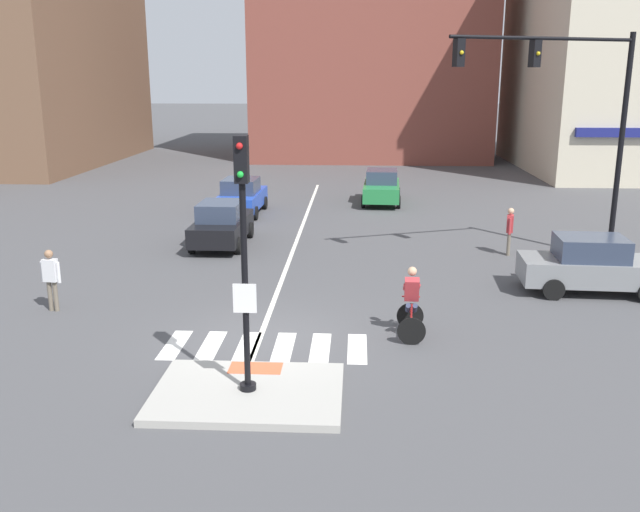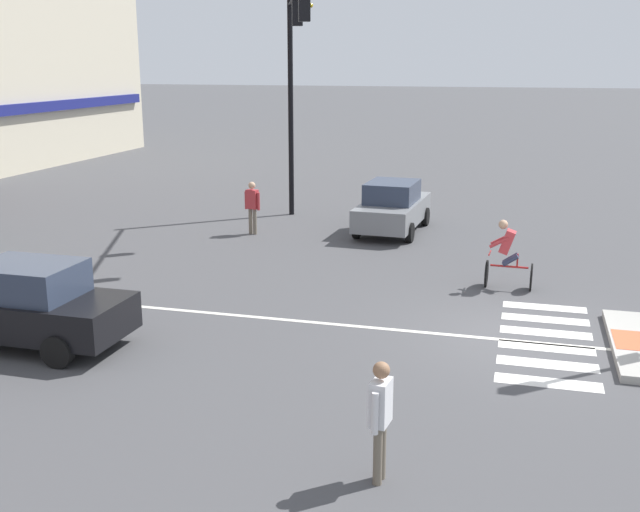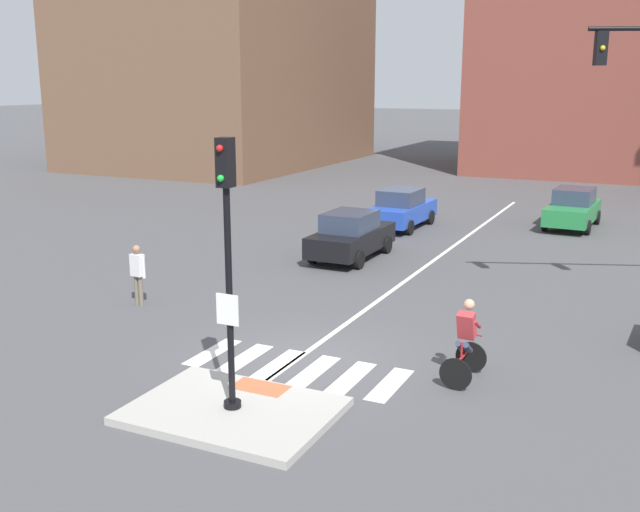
# 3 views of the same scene
# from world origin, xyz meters

# --- Properties ---
(ground_plane) EXTENTS (300.00, 300.00, 0.00)m
(ground_plane) POSITION_xyz_m (0.00, 0.00, 0.00)
(ground_plane) COLOR #474749
(traffic_island) EXTENTS (3.66, 2.69, 0.15)m
(traffic_island) POSITION_xyz_m (0.00, -3.03, 0.07)
(traffic_island) COLOR #A3A099
(traffic_island) RESTS_ON ground
(tactile_pad_front) EXTENTS (1.10, 0.60, 0.01)m
(tactile_pad_front) POSITION_xyz_m (0.00, -2.03, 0.15)
(tactile_pad_front) COLOR #DB5B38
(tactile_pad_front) RESTS_ON traffic_island
(signal_pole) EXTENTS (0.44, 0.38, 4.88)m
(signal_pole) POSITION_xyz_m (0.00, -3.03, 3.08)
(signal_pole) COLOR black
(signal_pole) RESTS_ON traffic_island
(crosswalk_stripe_a) EXTENTS (0.44, 1.80, 0.01)m
(crosswalk_stripe_a) POSITION_xyz_m (-2.12, -0.49, 0.00)
(crosswalk_stripe_a) COLOR silver
(crosswalk_stripe_a) RESTS_ON ground
(crosswalk_stripe_b) EXTENTS (0.44, 1.80, 0.01)m
(crosswalk_stripe_b) POSITION_xyz_m (-1.27, -0.49, 0.00)
(crosswalk_stripe_b) COLOR silver
(crosswalk_stripe_b) RESTS_ON ground
(crosswalk_stripe_c) EXTENTS (0.44, 1.80, 0.01)m
(crosswalk_stripe_c) POSITION_xyz_m (-0.42, -0.49, 0.00)
(crosswalk_stripe_c) COLOR silver
(crosswalk_stripe_c) RESTS_ON ground
(crosswalk_stripe_d) EXTENTS (0.44, 1.80, 0.01)m
(crosswalk_stripe_d) POSITION_xyz_m (0.42, -0.49, 0.00)
(crosswalk_stripe_d) COLOR silver
(crosswalk_stripe_d) RESTS_ON ground
(crosswalk_stripe_e) EXTENTS (0.44, 1.80, 0.01)m
(crosswalk_stripe_e) POSITION_xyz_m (1.27, -0.49, 0.00)
(crosswalk_stripe_e) COLOR silver
(crosswalk_stripe_e) RESTS_ON ground
(crosswalk_stripe_f) EXTENTS (0.44, 1.80, 0.01)m
(crosswalk_stripe_f) POSITION_xyz_m (2.12, -0.49, 0.00)
(crosswalk_stripe_f) COLOR silver
(crosswalk_stripe_f) RESTS_ON ground
(lane_centre_line) EXTENTS (0.14, 28.00, 0.01)m
(lane_centre_line) POSITION_xyz_m (-0.20, 10.00, 0.00)
(lane_centre_line) COLOR silver
(lane_centre_line) RESTS_ON ground
(building_corner_left) EXTENTS (15.84, 21.52, 14.13)m
(building_corner_left) POSITION_xyz_m (-23.48, 33.76, 7.08)
(building_corner_left) COLOR brown
(building_corner_left) RESTS_ON ground
(building_far_block) EXTENTS (17.79, 15.87, 19.51)m
(building_far_block) POSITION_xyz_m (2.97, 40.92, 9.78)
(building_far_block) COLOR brown
(building_far_block) RESTS_ON ground
(car_green_eastbound_distant) EXTENTS (1.99, 4.18, 1.64)m
(car_green_eastbound_distant) POSITION_xyz_m (3.27, 18.29, 0.81)
(car_green_eastbound_distant) COLOR #237A3D
(car_green_eastbound_distant) RESTS_ON ground
(car_blue_westbound_distant) EXTENTS (1.94, 4.15, 1.64)m
(car_blue_westbound_distant) POSITION_xyz_m (-3.14, 15.14, 0.81)
(car_blue_westbound_distant) COLOR #2347B7
(car_blue_westbound_distant) RESTS_ON ground
(car_black_westbound_far) EXTENTS (1.87, 4.12, 1.64)m
(car_black_westbound_far) POSITION_xyz_m (-2.89, 9.20, 0.81)
(car_black_westbound_far) COLOR black
(car_black_westbound_far) RESTS_ON ground
(cyclist) EXTENTS (0.71, 1.12, 1.68)m
(cyclist) POSITION_xyz_m (3.39, 0.40, 0.87)
(cyclist) COLOR black
(cyclist) RESTS_ON ground
(pedestrian_at_curb_left) EXTENTS (0.55, 0.26, 1.67)m
(pedestrian_at_curb_left) POSITION_xyz_m (-5.95, 1.70, 0.98)
(pedestrian_at_curb_left) COLOR #6B6051
(pedestrian_at_curb_left) RESTS_ON ground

